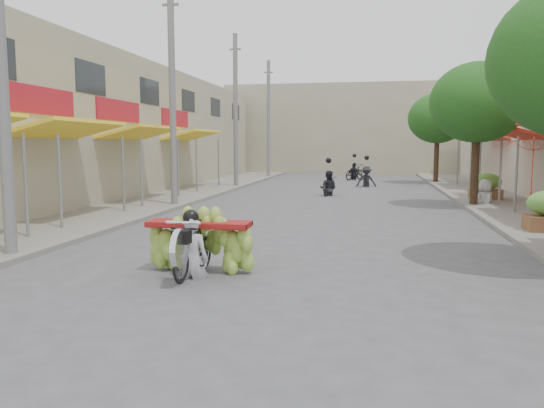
{
  "coord_description": "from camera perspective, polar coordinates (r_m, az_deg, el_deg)",
  "views": [
    {
      "loc": [
        1.72,
        -6.34,
        2.3
      ],
      "look_at": [
        -0.26,
        4.11,
        1.1
      ],
      "focal_mm": 35.0,
      "sensor_mm": 36.0,
      "label": 1
    }
  ],
  "objects": [
    {
      "name": "street_tree_far",
      "position": [
        32.58,
        17.39,
        8.76
      ],
      "size": [
        3.4,
        3.4,
        5.25
      ],
      "color": "#3A2719",
      "rests_on": "ground"
    },
    {
      "name": "sidewalk_right",
      "position": [
        22.1,
        24.47,
        0.04
      ],
      "size": [
        4.0,
        60.0,
        0.12
      ],
      "primitive_type": "cube",
      "color": "gray",
      "rests_on": "ground"
    },
    {
      "name": "market_umbrella",
      "position": [
        16.43,
        26.36,
        6.7
      ],
      "size": [
        2.74,
        2.74,
        1.93
      ],
      "rotation": [
        0.0,
        0.0,
        -0.36
      ],
      "color": "#C23B19",
      "rests_on": "ground"
    },
    {
      "name": "far_building",
      "position": [
        44.39,
        8.57,
        7.92
      ],
      "size": [
        20.0,
        6.0,
        7.0
      ],
      "primitive_type": "cube",
      "color": "tan",
      "rests_on": "ground"
    },
    {
      "name": "pedestrian",
      "position": [
        21.4,
        22.01,
        2.47
      ],
      "size": [
        1.0,
        0.91,
        1.75
      ],
      "rotation": [
        0.0,
        0.0,
        3.74
      ],
      "color": "silver",
      "rests_on": "ground"
    },
    {
      "name": "street_tree_mid",
      "position": [
        20.73,
        21.25,
        10.11
      ],
      "size": [
        3.4,
        3.4,
        5.25
      ],
      "color": "#3A2719",
      "rests_on": "ground"
    },
    {
      "name": "sidewalk_left",
      "position": [
        23.16,
        -11.46,
        0.76
      ],
      "size": [
        4.0,
        60.0,
        0.12
      ],
      "primitive_type": "cube",
      "color": "gray",
      "rests_on": "ground"
    },
    {
      "name": "bg_motorbike_b",
      "position": [
        29.27,
        10.13,
        3.53
      ],
      "size": [
        1.09,
        1.59,
        1.95
      ],
      "color": "black",
      "rests_on": "ground"
    },
    {
      "name": "shophouse_row_left",
      "position": [
        24.52,
        -23.49,
        7.55
      ],
      "size": [
        9.77,
        40.0,
        6.0
      ],
      "color": "tan",
      "rests_on": "ground"
    },
    {
      "name": "ground",
      "position": [
        6.96,
        -4.33,
        -12.88
      ],
      "size": [
        120.0,
        120.0,
        0.0
      ],
      "primitive_type": "plane",
      "color": "#57565C",
      "rests_on": "ground"
    },
    {
      "name": "banana_motorbike",
      "position": [
        9.43,
        -8.24,
        -3.57
      ],
      "size": [
        2.2,
        1.83,
        1.98
      ],
      "color": "black",
      "rests_on": "ground"
    },
    {
      "name": "utility_pole_far",
      "position": [
        28.31,
        -3.94,
        9.92
      ],
      "size": [
        0.6,
        0.24,
        8.0
      ],
      "color": "slate",
      "rests_on": "ground"
    },
    {
      "name": "produce_crate_far",
      "position": [
        22.84,
        22.01,
        1.99
      ],
      "size": [
        1.2,
        0.88,
        1.16
      ],
      "color": "brown",
      "rests_on": "ground"
    },
    {
      "name": "bg_motorbike_a",
      "position": [
        23.99,
        6.08,
        2.74
      ],
      "size": [
        0.86,
        1.55,
        1.95
      ],
      "color": "black",
      "rests_on": "ground"
    },
    {
      "name": "bg_motorbike_c",
      "position": [
        34.77,
        8.84,
        3.84
      ],
      "size": [
        1.49,
        1.9,
        1.95
      ],
      "color": "black",
      "rests_on": "ground"
    },
    {
      "name": "utility_pole_back",
      "position": [
        37.07,
        -0.38,
        9.11
      ],
      "size": [
        0.6,
        0.24,
        8.0
      ],
      "color": "slate",
      "rests_on": "ground"
    },
    {
      "name": "utility_pole_mid",
      "position": [
        19.75,
        -10.67,
        11.34
      ],
      "size": [
        0.6,
        0.24,
        8.0
      ],
      "color": "slate",
      "rests_on": "ground"
    },
    {
      "name": "utility_pole_near",
      "position": [
        11.87,
        -27.18,
        14.1
      ],
      "size": [
        0.6,
        0.24,
        8.0
      ],
      "color": "slate",
      "rests_on": "ground"
    }
  ]
}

